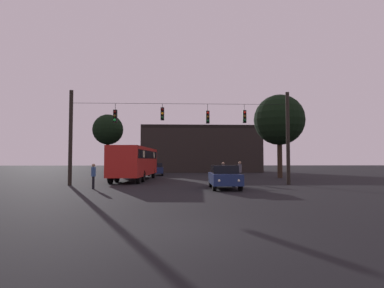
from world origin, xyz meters
name	(u,v)px	position (x,y,z in m)	size (l,w,h in m)	color
ground_plane	(180,179)	(0.00, 24.50, 0.00)	(168.00, 168.00, 0.00)	black
overhead_signal_span	(181,132)	(0.04, 15.95, 4.00)	(16.65, 0.44, 7.08)	black
city_bus	(135,160)	(-4.13, 21.60, 1.87)	(3.24, 11.14, 3.00)	#B21E19
car_near_right	(224,176)	(2.82, 12.62, 0.80)	(1.89, 4.37, 1.52)	navy
car_far_left	(156,169)	(-2.91, 31.32, 0.80)	(2.02, 4.41, 1.52)	navy
pedestrian_crossing_left	(240,171)	(4.69, 17.15, 1.01)	(0.36, 0.42, 1.76)	black
pedestrian_crossing_center	(93,175)	(-5.66, 12.82, 0.92)	(0.36, 0.42, 1.63)	black
pedestrian_crossing_right	(223,172)	(3.30, 16.62, 0.97)	(0.34, 0.42, 1.71)	black
corner_building	(200,150)	(3.40, 44.54, 3.58)	(18.27, 9.91, 7.15)	black
tree_left_silhouette	(279,120)	(10.52, 25.41, 6.10)	(5.34, 5.34, 8.80)	#2D2116
tree_behind_building	(108,130)	(-11.35, 43.54, 6.68)	(4.82, 4.82, 9.14)	black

